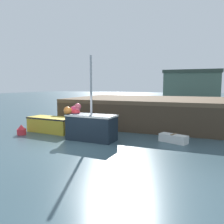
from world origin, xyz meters
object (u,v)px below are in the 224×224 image
Objects in this scene: fishing_boat_near_left at (51,124)px; mooring_buoy_foreground at (22,130)px; rowboat at (173,138)px; fishing_boat_near_right at (90,125)px.

mooring_buoy_foreground is (-1.17, -1.35, -0.23)m from fishing_boat_near_left.
fishing_boat_near_right is at bearing -165.80° from rowboat.
fishing_boat_near_left is 1.80m from mooring_buoy_foreground.
mooring_buoy_foreground is (-4.47, -0.39, -0.54)m from fishing_boat_near_right.
fishing_boat_near_left is 3.45m from fishing_boat_near_right.
fishing_boat_near_left reaches higher than rowboat.
rowboat is at bearing 9.61° from mooring_buoy_foreground.
fishing_boat_near_left is 2.01× the size of rowboat.
fishing_boat_near_right is (3.30, -0.95, 0.31)m from fishing_boat_near_left.
fishing_boat_near_left is at bearing 163.90° from fishing_boat_near_right.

